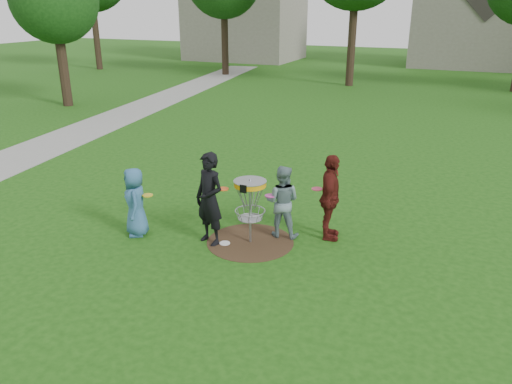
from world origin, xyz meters
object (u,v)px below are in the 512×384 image
at_px(player_black, 209,199).
at_px(player_grey, 282,201).
at_px(disc_golf_basket, 250,196).
at_px(player_blue, 135,202).
at_px(player_maroon, 330,198).

relative_size(player_black, player_grey, 1.24).
xyz_separation_m(player_grey, disc_golf_basket, (-0.48, -0.56, 0.25)).
bearing_deg(player_blue, player_black, 62.52).
height_order(player_grey, disc_golf_basket, player_grey).
bearing_deg(player_black, player_maroon, 48.31).
distance_m(player_blue, player_grey, 3.06).
xyz_separation_m(player_blue, player_black, (1.61, 0.26, 0.22)).
bearing_deg(disc_golf_basket, player_maroon, 30.15).
bearing_deg(player_black, disc_golf_basket, 44.00).
xyz_separation_m(player_black, disc_golf_basket, (0.74, 0.33, 0.06)).
bearing_deg(player_grey, player_maroon, -172.16).
relative_size(player_black, player_maroon, 1.06).
distance_m(player_blue, player_black, 1.65).
distance_m(player_black, disc_golf_basket, 0.82).
bearing_deg(player_grey, disc_golf_basket, 41.43).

